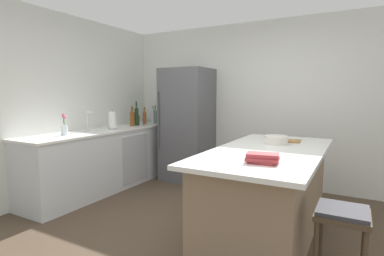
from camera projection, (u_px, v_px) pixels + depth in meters
name	position (u px, v px, depth m)	size (l,w,h in m)	color
ground_plane	(201.00, 241.00, 3.01)	(7.20, 7.20, 0.00)	#4C3D2D
wall_rear	(266.00, 104.00, 4.82)	(6.00, 0.10, 2.60)	silver
wall_left	(39.00, 106.00, 4.04)	(0.10, 6.00, 2.60)	silver
counter_run_left	(105.00, 159.00, 4.65)	(0.68, 2.65, 0.92)	silver
kitchen_island	(267.00, 192.00, 3.09)	(1.03, 2.14, 0.91)	#8E755B
refrigerator	(187.00, 125.00, 5.10)	(0.76, 0.72, 1.88)	#56565B
bar_stool	(342.00, 224.00, 2.17)	(0.36, 0.36, 0.65)	#473828
sink_faucet	(88.00, 121.00, 4.37)	(0.15, 0.05, 0.30)	silver
flower_vase	(64.00, 129.00, 3.97)	(0.09, 0.09, 0.29)	silver
paper_towel_roll	(112.00, 120.00, 4.66)	(0.14, 0.14, 0.31)	gray
gin_bottle	(155.00, 116.00, 5.58)	(0.08, 0.08, 0.32)	#8CB79E
soda_bottle	(153.00, 117.00, 5.50)	(0.07, 0.07, 0.32)	silver
olive_oil_bottle	(145.00, 117.00, 5.48)	(0.05, 0.05, 0.31)	olive
vinegar_bottle	(144.00, 118.00, 5.36)	(0.05, 0.05, 0.30)	#994C23
syrup_bottle	(138.00, 120.00, 5.31)	(0.07, 0.07, 0.24)	#5B3319
wine_bottle	(137.00, 116.00, 5.21)	(0.07, 0.07, 0.41)	#19381E
whiskey_bottle	(132.00, 118.00, 5.12)	(0.08, 0.08, 0.33)	brown
cookbook_stack	(263.00, 158.00, 2.43)	(0.28, 0.22, 0.08)	#A83338
mixing_bowl	(276.00, 140.00, 3.36)	(0.26, 0.26, 0.09)	silver
cutting_board	(287.00, 141.00, 3.54)	(0.31, 0.24, 0.02)	#9E7042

